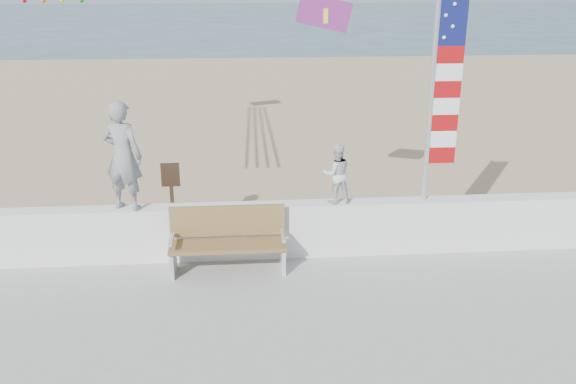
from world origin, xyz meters
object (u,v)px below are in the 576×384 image
object	(u,v)px
adult	(123,156)
child	(337,174)
bench	(228,239)
flag	(440,83)

from	to	relation	value
adult	child	bearing A→B (deg)	-158.44
child	bench	distance (m)	2.02
child	adult	bearing A→B (deg)	-8.10
adult	bench	world-z (taller)	adult
adult	child	xyz separation A→B (m)	(3.33, 0.00, -0.38)
adult	flag	bearing A→B (deg)	-158.44
flag	bench	bearing A→B (deg)	-172.25
adult	child	world-z (taller)	adult
flag	adult	bearing A→B (deg)	180.00
child	flag	bearing A→B (deg)	171.89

